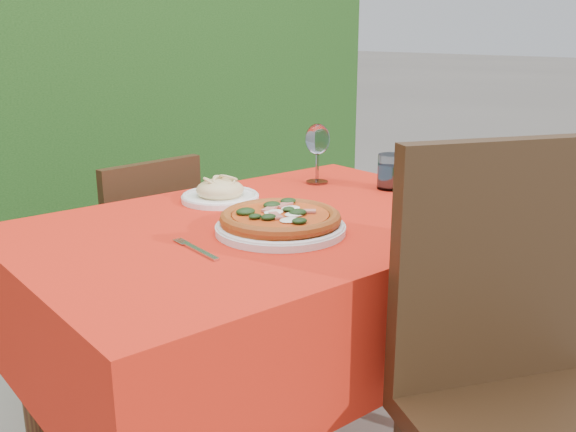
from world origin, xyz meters
TOP-DOWN VIEW (x-y plane):
  - hedge at (0.00, 1.55)m, footprint 3.20×0.55m
  - dining_table at (0.00, 0.00)m, footprint 1.26×0.86m
  - chair_near at (0.08, -0.69)m, footprint 0.61×0.61m
  - chair_far at (-0.03, 0.68)m, footprint 0.40×0.40m
  - pizza_plate at (-0.04, -0.09)m, footprint 0.32×0.32m
  - pasta_plate at (0.01, 0.25)m, footprint 0.22×0.22m
  - water_glass at (0.50, 0.04)m, footprint 0.08×0.08m
  - wine_glass at (0.38, 0.24)m, footprint 0.08×0.08m
  - fork at (-0.27, -0.10)m, footprint 0.03×0.19m

SIDE VIEW (x-z plane):
  - chair_far at x=-0.03m, z-range 0.06..0.87m
  - chair_near at x=0.08m, z-range 0.07..1.10m
  - dining_table at x=0.00m, z-range 0.22..0.97m
  - fork at x=-0.27m, z-range 0.75..0.75m
  - pasta_plate at x=0.01m, z-range 0.74..0.80m
  - pizza_plate at x=-0.04m, z-range 0.75..0.80m
  - water_glass at x=0.50m, z-range 0.74..0.85m
  - wine_glass at x=0.38m, z-range 0.79..0.98m
  - hedge at x=0.00m, z-range 0.03..1.81m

